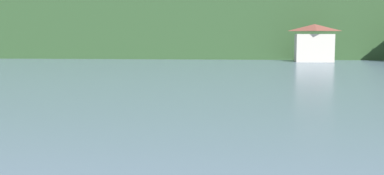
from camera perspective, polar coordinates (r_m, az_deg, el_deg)
The scene contains 2 objects.
wooded_hillside at distance 124.92m, azimuth -4.43°, elevation 8.21°, with size 352.00×57.39×41.11m.
shore_building_westcentral at distance 85.35m, azimuth 14.37°, elevation 5.10°, with size 6.67×3.59×6.48m.
Camera 1 is at (2.47, 11.36, 4.42)m, focal length 44.73 mm.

